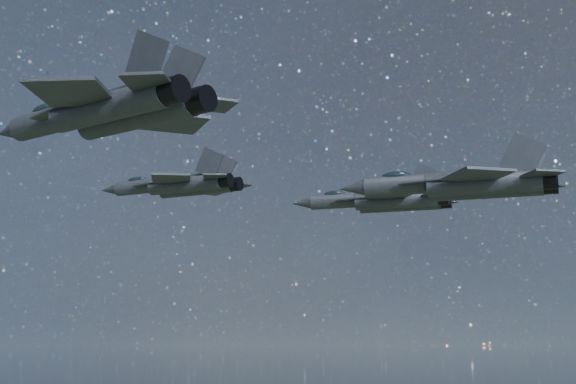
% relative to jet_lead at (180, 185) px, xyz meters
% --- Properties ---
extents(jet_lead, '(17.13, 12.17, 4.36)m').
position_rel_jet_lead_xyz_m(jet_lead, '(0.00, 0.00, 0.00)').
color(jet_lead, '#30353C').
extents(jet_left, '(19.57, 13.57, 4.92)m').
position_rel_jet_lead_xyz_m(jet_left, '(15.22, 18.72, 0.13)').
color(jet_left, '#30353C').
extents(jet_right, '(19.97, 13.85, 5.02)m').
position_rel_jet_lead_xyz_m(jet_right, '(14.30, -28.41, -1.65)').
color(jet_right, '#30353C').
extents(jet_slot, '(19.76, 13.71, 4.96)m').
position_rel_jet_lead_xyz_m(jet_slot, '(29.38, 0.36, -2.56)').
color(jet_slot, '#30353C').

